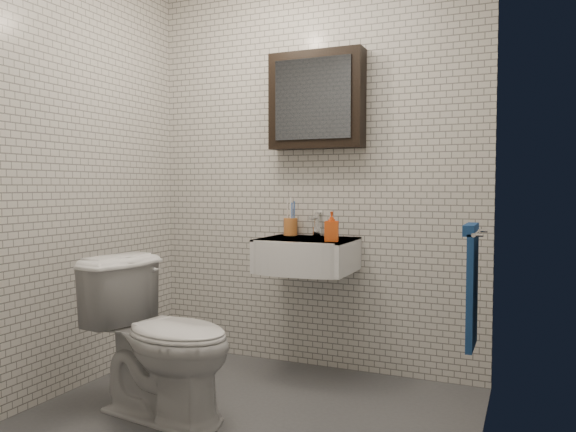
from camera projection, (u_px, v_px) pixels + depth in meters
The scene contains 9 objects.
ground at pixel (239, 423), 2.75m from camera, with size 2.20×2.00×0.01m, color #494B50.
room_shell at pixel (238, 123), 2.67m from camera, with size 2.22×2.02×2.51m.
washbasin at pixel (305, 255), 3.36m from camera, with size 0.55×0.50×0.20m.
faucet at pixel (316, 226), 3.53m from camera, with size 0.06×0.20×0.15m.
mirror_cabinet at pixel (316, 100), 3.49m from camera, with size 0.60×0.15×0.60m.
towel_rail at pixel (472, 281), 2.61m from camera, with size 0.09×0.30×0.58m.
toothbrush_cup at pixel (291, 226), 3.60m from camera, with size 0.11×0.11×0.24m.
soap_bottle at pixel (332, 227), 3.20m from camera, with size 0.08×0.08×0.17m, color orange.
toilet at pixel (163, 338), 2.82m from camera, with size 0.45×0.78×0.80m, color white.
Camera 1 is at (1.29, -2.37, 1.16)m, focal length 35.00 mm.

